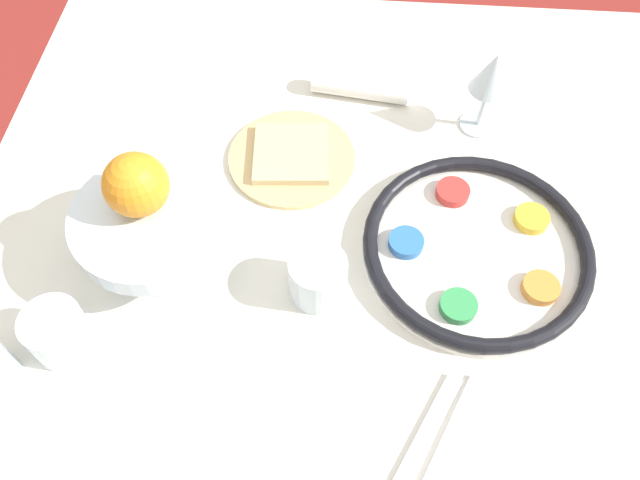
% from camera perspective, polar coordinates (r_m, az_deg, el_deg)
% --- Properties ---
extents(ground_plane, '(8.00, 8.00, 0.00)m').
position_cam_1_polar(ground_plane, '(1.58, 1.50, -13.57)').
color(ground_plane, maroon).
extents(dining_table, '(1.11, 1.00, 0.75)m').
position_cam_1_polar(dining_table, '(1.23, 1.88, -7.75)').
color(dining_table, silver).
rests_on(dining_table, ground_plane).
extents(seder_plate, '(0.32, 0.32, 0.03)m').
position_cam_1_polar(seder_plate, '(0.88, 14.14, -0.70)').
color(seder_plate, silver).
rests_on(seder_plate, dining_table).
extents(wine_glass, '(0.06, 0.06, 0.14)m').
position_cam_1_polar(wine_glass, '(0.98, 15.45, 14.29)').
color(wine_glass, silver).
rests_on(wine_glass, dining_table).
extents(fruit_stand, '(0.20, 0.20, 0.11)m').
position_cam_1_polar(fruit_stand, '(0.83, -15.14, 1.37)').
color(fruit_stand, silver).
rests_on(fruit_stand, dining_table).
extents(orange_fruit, '(0.08, 0.08, 0.08)m').
position_cam_1_polar(orange_fruit, '(0.79, -16.52, 4.86)').
color(orange_fruit, orange).
rests_on(orange_fruit, fruit_stand).
extents(bread_plate, '(0.20, 0.20, 0.02)m').
position_cam_1_polar(bread_plate, '(0.97, -2.64, 7.64)').
color(bread_plate, tan).
rests_on(bread_plate, dining_table).
extents(napkin_roll, '(0.16, 0.06, 0.04)m').
position_cam_1_polar(napkin_roll, '(1.06, 3.69, 13.79)').
color(napkin_roll, white).
rests_on(napkin_roll, dining_table).
extents(cup_near, '(0.08, 0.08, 0.07)m').
position_cam_1_polar(cup_near, '(0.81, -0.22, -3.45)').
color(cup_near, silver).
rests_on(cup_near, dining_table).
extents(cup_mid, '(0.08, 0.08, 0.07)m').
position_cam_1_polar(cup_mid, '(0.84, -22.85, -7.82)').
color(cup_mid, silver).
rests_on(cup_mid, dining_table).
extents(fork_left, '(0.09, 0.16, 0.01)m').
position_cam_1_polar(fork_left, '(0.78, 11.92, -17.20)').
color(fork_left, silver).
rests_on(fork_left, dining_table).
extents(fork_right, '(0.09, 0.15, 0.01)m').
position_cam_1_polar(fork_right, '(0.77, 9.63, -17.16)').
color(fork_right, silver).
rests_on(fork_right, dining_table).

